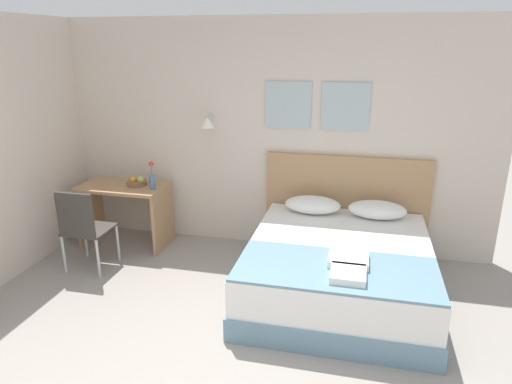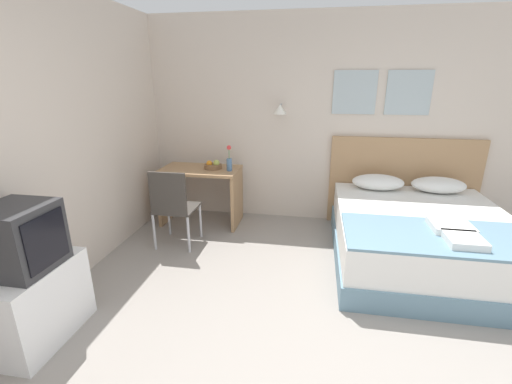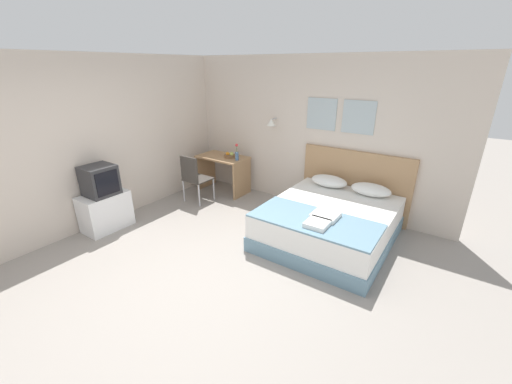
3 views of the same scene
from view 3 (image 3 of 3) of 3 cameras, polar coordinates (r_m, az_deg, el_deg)
The scene contains 16 objects.
ground_plane at distance 4.13m, azimuth -11.95°, elevation -15.15°, with size 24.00×24.00×0.00m, color gray.
wall_back at distance 5.81m, azimuth 8.54°, elevation 10.54°, with size 5.40×0.31×2.65m.
wall_left at distance 5.40m, azimuth -31.04°, elevation 6.70°, with size 0.06×5.92×2.65m.
bed at distance 4.83m, azimuth 13.17°, elevation -5.56°, with size 1.73×1.97×0.56m.
headboard at distance 5.60m, azimuth 17.36°, elevation 1.33°, with size 1.85×0.06×1.16m.
pillow_left at distance 5.45m, azimuth 13.12°, elevation 1.96°, with size 0.62×0.36×0.19m.
pillow_right at distance 5.26m, azimuth 20.15°, elevation 0.41°, with size 0.62×0.36×0.19m.
throw_blanket at distance 4.22m, azimuth 10.56°, elevation -5.08°, with size 1.67×0.79×0.02m.
folded_towel_near_foot at distance 4.29m, azimuth 12.52°, elevation -4.18°, with size 0.34×0.32×0.06m.
folded_towel_mid_bed at distance 4.06m, azimuth 11.11°, elevation -5.65°, with size 0.28×0.30×0.06m.
desk at distance 6.51m, azimuth -6.03°, elevation 4.42°, with size 1.02×0.60×0.75m.
desk_chair at distance 6.02m, azimuth -11.25°, elevation 2.91°, with size 0.45×0.45×0.92m.
fruit_bowl at distance 6.35m, azimuth -4.77°, elevation 6.64°, with size 0.23×0.23×0.11m.
flower_vase at distance 6.12m, azimuth -3.51°, elevation 6.91°, with size 0.07×0.07×0.33m.
tv_stand at distance 5.58m, azimuth -25.66°, elevation -3.18°, with size 0.44×0.71×0.59m.
television at distance 5.39m, azimuth -26.56°, elevation 1.90°, with size 0.43×0.44×0.46m.
Camera 3 is at (2.50, -2.18, 2.47)m, focal length 22.00 mm.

